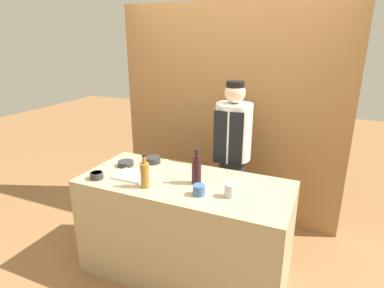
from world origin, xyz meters
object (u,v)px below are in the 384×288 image
cup_steel (230,191)px  chef_center (232,158)px  sauce_bowl_yellow (97,175)px  sauce_bowl_brown (126,163)px  sauce_bowl_white (153,159)px  bottle_vinegar (145,174)px  cutting_board (132,176)px  cup_blue (199,190)px  bottle_wine (197,170)px

cup_steel → chef_center: 0.84m
sauce_bowl_yellow → sauce_bowl_brown: (0.06, 0.34, -0.01)m
sauce_bowl_white → bottle_vinegar: 0.53m
sauce_bowl_brown → chef_center: (0.85, 0.61, -0.03)m
cutting_board → cup_blue: size_ratio=3.03×
bottle_wine → cup_steel: (0.32, -0.11, -0.07)m
sauce_bowl_brown → chef_center: bearing=36.0°
sauce_bowl_yellow → bottle_wine: bottle_wine is taller
sauce_bowl_brown → chef_center: size_ratio=0.09×
sauce_bowl_white → cutting_board: sauce_bowl_white is taller
sauce_bowl_brown → chef_center: 1.05m
bottle_vinegar → chef_center: bearing=64.5°
sauce_bowl_yellow → bottle_vinegar: size_ratio=0.39×
cutting_board → sauce_bowl_white: bearing=90.2°
cutting_board → bottle_vinegar: 0.26m
sauce_bowl_white → cup_steel: cup_steel is taller
chef_center → bottle_wine: bearing=-97.6°
bottle_vinegar → cup_steel: bearing=9.7°
sauce_bowl_yellow → sauce_bowl_white: 0.57m
sauce_bowl_brown → cutting_board: bearing=-44.1°
cup_steel → cutting_board: bearing=179.4°
sauce_bowl_yellow → bottle_wine: bearing=17.7°
sauce_bowl_brown → bottle_vinegar: size_ratio=0.52×
cup_steel → bottle_wine: bearing=160.3°
bottle_wine → cutting_board: bearing=-169.3°
cutting_board → sauce_bowl_yellow: bearing=-148.6°
sauce_bowl_brown → cup_blue: 0.89m
sauce_bowl_brown → cutting_board: sauce_bowl_brown is taller
chef_center → sauce_bowl_yellow: bearing=-133.4°
sauce_bowl_white → bottle_wine: size_ratio=0.49×
sauce_bowl_yellow → bottle_wine: (0.81, 0.26, 0.09)m
bottle_vinegar → bottle_wine: bearing=33.2°
sauce_bowl_yellow → chef_center: size_ratio=0.07×
cup_steel → cup_blue: bearing=-163.5°
sauce_bowl_brown → sauce_bowl_yellow: bearing=-99.4°
sauce_bowl_white → sauce_bowl_brown: (-0.19, -0.17, -0.01)m
sauce_bowl_yellow → cutting_board: (0.25, 0.15, -0.02)m
sauce_bowl_white → sauce_bowl_brown: bearing=-138.8°
cutting_board → chef_center: 1.03m
sauce_bowl_white → sauce_bowl_brown: sauce_bowl_white is taller
bottle_wine → chef_center: size_ratio=0.18×
sauce_bowl_yellow → bottle_vinegar: bearing=3.8°
bottle_wine → chef_center: bearing=82.4°
sauce_bowl_yellow → sauce_bowl_white: (0.25, 0.51, 0.00)m
sauce_bowl_yellow → sauce_bowl_white: sauce_bowl_white is taller
sauce_bowl_white → bottle_vinegar: bottle_vinegar is taller
cutting_board → bottle_vinegar: bearing=-30.1°
sauce_bowl_white → cutting_board: size_ratio=0.52×
sauce_bowl_white → cup_blue: size_ratio=1.58×
cutting_board → cup_blue: cup_blue is taller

